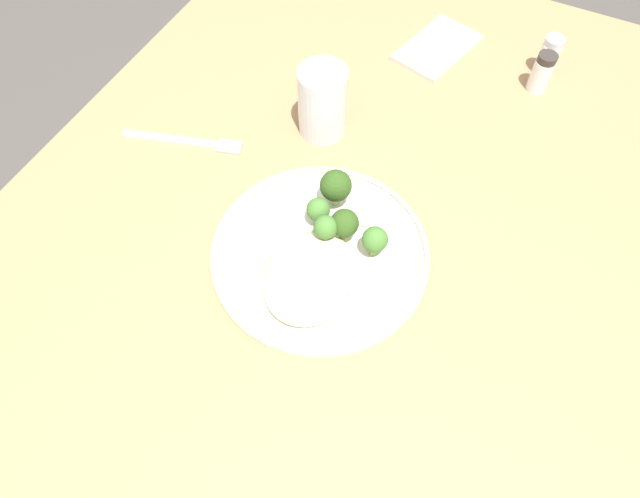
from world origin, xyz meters
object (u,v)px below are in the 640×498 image
object	(u,v)px
broccoli_floret_near_rim	(345,224)
salt_shaker	(549,56)
broccoli_floret_rear_charred	(336,186)
seared_scallop_front_small	(277,277)
water_glass	(323,106)
seared_scallop_large_seared	(312,295)
broccoli_floret_small_sprig	(375,240)
dinner_plate	(320,254)
broccoli_floret_tall_stalk	(318,210)
seared_scallop_tilted_round	(341,294)
seared_scallop_right_edge	(294,276)
seared_scallop_half_hidden	(272,264)
broccoli_floret_right_tilted	(326,229)
pepper_shaker	(542,73)
dinner_fork	(187,141)
folded_napkin	(437,48)

from	to	relation	value
broccoli_floret_near_rim	salt_shaker	xyz separation A→B (m)	(-0.46, 0.15, -0.01)
broccoli_floret_rear_charred	salt_shaker	bearing A→B (deg)	155.00
seared_scallop_front_small	water_glass	distance (m)	0.28
seared_scallop_large_seared	broccoli_floret_near_rim	world-z (taller)	broccoli_floret_near_rim
broccoli_floret_rear_charred	broccoli_floret_small_sprig	bearing A→B (deg)	57.26
dinner_plate	broccoli_floret_tall_stalk	distance (m)	0.06
seared_scallop_front_small	seared_scallop_tilted_round	bearing A→B (deg)	99.40
seared_scallop_front_small	salt_shaker	xyz separation A→B (m)	(-0.55, 0.20, 0.01)
broccoli_floret_small_sprig	broccoli_floret_rear_charred	xyz separation A→B (m)	(-0.05, -0.08, 0.01)
seared_scallop_right_edge	broccoli_floret_rear_charred	xyz separation A→B (m)	(-0.14, -0.01, 0.03)
broccoli_floret_near_rim	broccoli_floret_tall_stalk	bearing A→B (deg)	-101.44
seared_scallop_large_seared	broccoli_floret_rear_charred	world-z (taller)	broccoli_floret_rear_charred
broccoli_floret_rear_charred	broccoli_floret_near_rim	world-z (taller)	broccoli_floret_rear_charred
seared_scallop_large_seared	broccoli_floret_near_rim	size ratio (longest dim) A/B	0.58
seared_scallop_half_hidden	seared_scallop_large_seared	world-z (taller)	seared_scallop_large_seared
broccoli_floret_right_tilted	broccoli_floret_near_rim	distance (m)	0.03
seared_scallop_large_seared	broccoli_floret_small_sprig	xyz separation A→B (m)	(-0.10, 0.04, 0.02)
dinner_plate	seared_scallop_half_hidden	distance (m)	0.07
seared_scallop_large_seared	pepper_shaker	xyz separation A→B (m)	(-0.51, 0.15, 0.01)
seared_scallop_front_small	dinner_fork	distance (m)	0.29
dinner_plate	broccoli_floret_rear_charred	size ratio (longest dim) A/B	4.79
broccoli_floret_right_tilted	seared_scallop_half_hidden	bearing A→B (deg)	-34.85
water_glass	seared_scallop_front_small	bearing A→B (deg)	14.59
broccoli_floret_small_sprig	broccoli_floret_near_rim	bearing A→B (deg)	-94.02
seared_scallop_half_hidden	folded_napkin	bearing A→B (deg)	175.71
broccoli_floret_near_rim	folded_napkin	world-z (taller)	broccoli_floret_near_rim
broccoli_floret_small_sprig	dinner_fork	world-z (taller)	broccoli_floret_small_sprig
broccoli_floret_small_sprig	folded_napkin	distance (m)	0.44
broccoli_floret_small_sprig	water_glass	size ratio (longest dim) A/B	0.44
seared_scallop_tilted_round	salt_shaker	size ratio (longest dim) A/B	0.37
broccoli_floret_right_tilted	pepper_shaker	distance (m)	0.46
broccoli_floret_near_rim	broccoli_floret_rear_charred	bearing A→B (deg)	-143.46
seared_scallop_front_small	broccoli_floret_tall_stalk	bearing A→B (deg)	177.22
broccoli_floret_rear_charred	broccoli_floret_near_rim	bearing A→B (deg)	36.54
seared_scallop_right_edge	pepper_shaker	world-z (taller)	pepper_shaker
seared_scallop_right_edge	water_glass	world-z (taller)	water_glass
dinner_plate	water_glass	world-z (taller)	water_glass
salt_shaker	seared_scallop_tilted_round	bearing A→B (deg)	-12.39
broccoli_floret_rear_charred	water_glass	distance (m)	0.15
broccoli_floret_rear_charred	dinner_fork	bearing A→B (deg)	-92.35
broccoli_floret_tall_stalk	seared_scallop_large_seared	bearing A→B (deg)	22.86
broccoli_floret_tall_stalk	dinner_fork	bearing A→B (deg)	-101.46
seared_scallop_front_small	broccoli_floret_small_sprig	bearing A→B (deg)	135.64
pepper_shaker	seared_scallop_large_seared	bearing A→B (deg)	-16.37
seared_scallop_tilted_round	broccoli_floret_right_tilted	world-z (taller)	broccoli_floret_right_tilted
broccoli_floret_rear_charred	folded_napkin	world-z (taller)	broccoli_floret_rear_charred
seared_scallop_tilted_round	seared_scallop_front_small	size ratio (longest dim) A/B	0.74
seared_scallop_large_seared	broccoli_floret_rear_charred	xyz separation A→B (m)	(-0.15, -0.04, 0.03)
seared_scallop_half_hidden	broccoli_floret_rear_charred	distance (m)	0.14
seared_scallop_half_hidden	folded_napkin	xyz separation A→B (m)	(-0.51, 0.04, -0.02)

